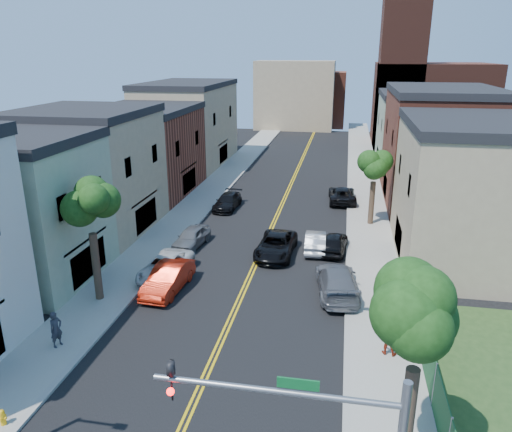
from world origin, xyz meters
The scene contains 30 objects.
sidewalk_left centered at (-7.90, 40.00, 0.07)m, with size 3.20×100.00×0.15m, color gray.
sidewalk_right centered at (7.90, 40.00, 0.07)m, with size 3.20×100.00×0.15m, color gray.
curb_left centered at (-6.15, 40.00, 0.07)m, with size 0.30×100.00×0.15m, color gray.
curb_right centered at (6.15, 40.00, 0.07)m, with size 0.30×100.00×0.15m, color gray.
bldg_left_palegrn centered at (-14.00, 16.00, 4.25)m, with size 9.00×8.00×8.50m, color gray.
bldg_left_tan_near centered at (-14.00, 25.00, 4.50)m, with size 9.00×10.00×9.00m, color #998466.
bldg_left_brick centered at (-14.00, 36.00, 4.00)m, with size 9.00×12.00×8.00m, color brown.
bldg_left_tan_far centered at (-14.00, 50.00, 4.75)m, with size 9.00×16.00×9.50m, color #998466.
bldg_right_tan centered at (14.00, 24.00, 4.50)m, with size 9.00×12.00×9.00m, color #998466.
bldg_right_brick centered at (14.00, 38.00, 5.00)m, with size 9.00×14.00×10.00m, color brown.
bldg_right_palegrn centered at (14.00, 52.00, 4.25)m, with size 9.00×12.00×8.50m, color gray.
church centered at (16.33, 67.07, 7.24)m, with size 16.20×14.20×22.60m.
backdrop_left centered at (-4.00, 82.00, 6.00)m, with size 14.00×8.00×12.00m, color #998466.
backdrop_center centered at (0.00, 86.00, 5.00)m, with size 10.00×8.00×10.00m, color brown.
fence_right centered at (9.50, 9.50, 1.10)m, with size 0.04×15.00×1.90m, color #143F1E.
tree_left_mid centered at (-7.88, 14.01, 6.58)m, with size 5.20×5.20×9.29m.
tree_right_corner centered at (7.93, 4.01, 7.31)m, with size 5.80×5.80×10.35m.
tree_right_far centered at (7.92, 30.01, 5.76)m, with size 4.40×4.40×8.03m.
red_sedan centered at (-4.42, 15.88, 0.79)m, with size 1.67×4.78×1.57m, color #AF1D0B.
white_pickup centered at (-5.24, 17.64, 0.70)m, with size 2.31×5.00×1.39m, color silver.
grey_car_left centered at (-5.19, 22.86, 0.71)m, with size 1.68×4.17×1.42m, color #5A5D62.
black_car_left centered at (-4.72, 32.18, 0.66)m, with size 1.86×4.58×1.33m, color black.
grey_car_right centered at (5.50, 17.28, 0.81)m, with size 2.28×5.60×1.63m, color #585A5F.
black_car_right centered at (5.15, 23.68, 0.71)m, with size 1.67×4.15×1.41m, color black.
silver_car_right centered at (3.80, 23.75, 0.68)m, with size 1.45×4.16×1.37m, color #ADAFB5.
dark_car_right_far centered at (5.50, 36.16, 0.73)m, with size 2.42×5.25×1.46m, color black.
black_suv_lane centered at (1.14, 22.36, 0.74)m, with size 2.45×5.31×1.48m, color black.
pedestrian_left centered at (-7.57, 9.17, 1.05)m, with size 0.66×0.43×1.80m, color #2A2A32.
pedestrian_right centered at (7.99, 11.41, 1.05)m, with size 0.88×0.68×1.80m, color #A12F18.
fire_hydrant centered at (-6.70, 4.00, 0.49)m, with size 0.32×0.32×0.66m.
Camera 1 is at (5.48, -9.11, 13.63)m, focal length 34.31 mm.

